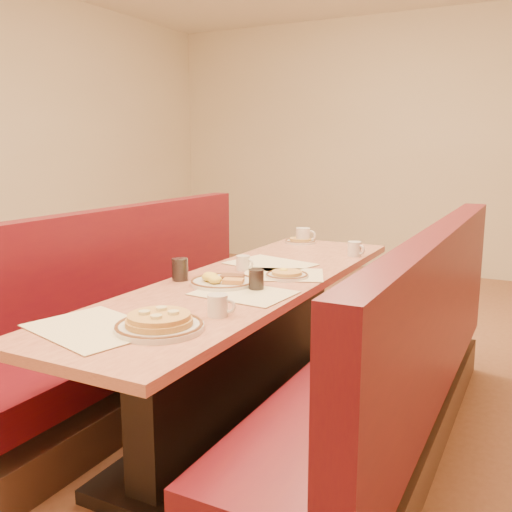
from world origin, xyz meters
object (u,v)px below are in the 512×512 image
at_px(pancake_plate, 159,324).
at_px(eggs_plate, 222,281).
at_px(diner_table, 248,351).
at_px(booth_right, 393,381).
at_px(booth_left, 134,332).
at_px(soda_tumbler_near, 180,269).
at_px(coffee_mug_c, 355,249).
at_px(coffee_mug_a, 219,305).
at_px(coffee_mug_b, 243,263).
at_px(coffee_mug_d, 303,235).
at_px(soda_tumbler_mid, 256,280).

bearing_deg(pancake_plate, eggs_plate, 102.28).
xyz_separation_m(diner_table, booth_right, (0.73, 0.00, -0.01)).
distance_m(booth_left, soda_tumbler_near, 0.66).
relative_size(coffee_mug_c, soda_tumbler_near, 1.03).
height_order(diner_table, booth_right, booth_right).
distance_m(eggs_plate, coffee_mug_a, 0.50).
relative_size(booth_left, booth_right, 1.00).
relative_size(diner_table, booth_left, 1.00).
height_order(coffee_mug_b, coffee_mug_c, coffee_mug_c).
relative_size(coffee_mug_d, soda_tumbler_near, 1.20).
distance_m(pancake_plate, coffee_mug_c, 1.67).
bearing_deg(pancake_plate, soda_tumbler_near, 119.36).
xyz_separation_m(coffee_mug_c, soda_tumbler_mid, (-0.15, -0.99, 0.00)).
bearing_deg(pancake_plate, booth_right, 53.21).
bearing_deg(coffee_mug_d, soda_tumbler_near, -117.94).
bearing_deg(coffee_mug_c, soda_tumbler_mid, -79.34).
relative_size(diner_table, soda_tumbler_mid, 26.03).
height_order(booth_right, pancake_plate, booth_right).
xyz_separation_m(diner_table, coffee_mug_b, (-0.12, 0.17, 0.42)).
bearing_deg(coffee_mug_b, pancake_plate, -70.85).
height_order(booth_right, soda_tumbler_mid, booth_right).
bearing_deg(pancake_plate, diner_table, 96.53).
relative_size(coffee_mug_a, coffee_mug_c, 1.00).
distance_m(booth_left, coffee_mug_c, 1.37).
relative_size(coffee_mug_b, soda_tumbler_near, 0.94).
xyz_separation_m(coffee_mug_a, soda_tumbler_mid, (-0.06, 0.42, 0.00)).
bearing_deg(diner_table, coffee_mug_d, 98.64).
bearing_deg(eggs_plate, coffee_mug_d, 95.24).
distance_m(diner_table, coffee_mug_b, 0.46).
relative_size(coffee_mug_a, coffee_mug_b, 1.09).
height_order(diner_table, coffee_mug_a, coffee_mug_a).
bearing_deg(soda_tumbler_mid, coffee_mug_a, -82.37).
height_order(pancake_plate, coffee_mug_a, coffee_mug_a).
xyz_separation_m(pancake_plate, soda_tumbler_near, (-0.38, 0.67, 0.03)).
distance_m(booth_left, booth_right, 1.46).
xyz_separation_m(booth_right, pancake_plate, (-0.64, -0.85, 0.41)).
xyz_separation_m(booth_right, soda_tumbler_near, (-1.01, -0.18, 0.44)).
relative_size(booth_left, pancake_plate, 7.87).
bearing_deg(coffee_mug_a, pancake_plate, -123.73).
bearing_deg(coffee_mug_d, diner_table, -104.28).
distance_m(diner_table, soda_tumbler_mid, 0.48).
height_order(coffee_mug_a, soda_tumbler_near, soda_tumbler_near).
bearing_deg(booth_left, booth_right, 0.00).
xyz_separation_m(coffee_mug_b, soda_tumbler_near, (-0.16, -0.34, 0.01)).
distance_m(coffee_mug_b, soda_tumbler_near, 0.38).
bearing_deg(coffee_mug_b, eggs_plate, -71.57).
distance_m(pancake_plate, coffee_mug_a, 0.26).
relative_size(eggs_plate, coffee_mug_a, 2.75).
height_order(booth_left, pancake_plate, booth_left).
distance_m(diner_table, booth_right, 0.73).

